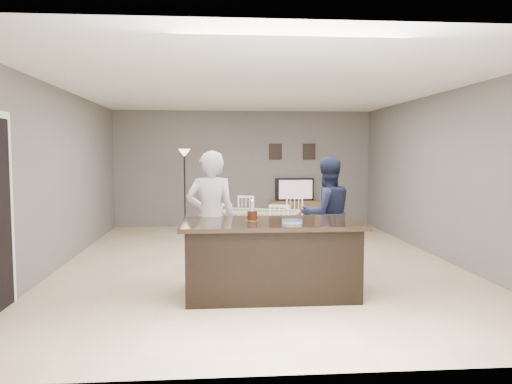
{
  "coord_description": "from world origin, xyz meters",
  "views": [
    {
      "loc": [
        -0.66,
        -7.71,
        1.72
      ],
      "look_at": [
        -0.06,
        -0.3,
        1.14
      ],
      "focal_mm": 35.0,
      "sensor_mm": 36.0,
      "label": 1
    }
  ],
  "objects": [
    {
      "name": "floor",
      "position": [
        0.0,
        0.0,
        0.0
      ],
      "size": [
        8.0,
        8.0,
        0.0
      ],
      "primitive_type": "plane",
      "color": "tan",
      "rests_on": "ground"
    },
    {
      "name": "room_shell",
      "position": [
        0.0,
        0.0,
        1.68
      ],
      "size": [
        8.0,
        8.0,
        8.0
      ],
      "color": "slate",
      "rests_on": "floor"
    },
    {
      "name": "kitchen_island",
      "position": [
        0.0,
        -1.8,
        0.45
      ],
      "size": [
        2.15,
        1.1,
        0.9
      ],
      "color": "black",
      "rests_on": "floor"
    },
    {
      "name": "tv_console",
      "position": [
        1.2,
        3.77,
        0.3
      ],
      "size": [
        1.2,
        0.4,
        0.6
      ],
      "primitive_type": "cube",
      "color": "olive",
      "rests_on": "floor"
    },
    {
      "name": "television",
      "position": [
        1.2,
        3.84,
        0.86
      ],
      "size": [
        0.91,
        0.12,
        0.53
      ],
      "primitive_type": "imported",
      "rotation": [
        0.0,
        0.0,
        3.14
      ],
      "color": "black",
      "rests_on": "tv_console"
    },
    {
      "name": "tv_screen_glow",
      "position": [
        1.2,
        3.76,
        0.87
      ],
      "size": [
        0.78,
        0.0,
        0.78
      ],
      "primitive_type": "plane",
      "rotation": [
        1.57,
        0.0,
        3.14
      ],
      "color": "orange",
      "rests_on": "tv_console"
    },
    {
      "name": "picture_frames",
      "position": [
        1.15,
        3.98,
        1.75
      ],
      "size": [
        1.1,
        0.02,
        0.38
      ],
      "color": "black",
      "rests_on": "room_shell"
    },
    {
      "name": "woman",
      "position": [
        -0.72,
        -1.2,
        0.87
      ],
      "size": [
        0.67,
        0.48,
        1.75
      ],
      "primitive_type": "imported",
      "rotation": [
        0.0,
        0.0,
        3.24
      ],
      "color": "silver",
      "rests_on": "floor"
    },
    {
      "name": "man",
      "position": [
        0.95,
        -0.62,
        0.83
      ],
      "size": [
        0.92,
        0.78,
        1.66
      ],
      "primitive_type": "imported",
      "rotation": [
        0.0,
        0.0,
        3.35
      ],
      "color": "#191F37",
      "rests_on": "floor"
    },
    {
      "name": "birthday_cake",
      "position": [
        -0.22,
        -1.69,
        0.96
      ],
      "size": [
        0.17,
        0.17,
        0.26
      ],
      "color": "gold",
      "rests_on": "kitchen_island"
    },
    {
      "name": "plate_stack",
      "position": [
        0.23,
        -1.97,
        0.92
      ],
      "size": [
        0.25,
        0.25,
        0.04
      ],
      "color": "white",
      "rests_on": "kitchen_island"
    },
    {
      "name": "dining_table",
      "position": [
        0.16,
        1.27,
        0.55
      ],
      "size": [
        1.79,
        1.95,
        0.87
      ],
      "rotation": [
        0.0,
        0.0,
        -0.32
      ],
      "color": "tan",
      "rests_on": "floor"
    },
    {
      "name": "floor_lamp",
      "position": [
        -1.34,
        3.39,
        1.4
      ],
      "size": [
        0.27,
        0.27,
        1.81
      ],
      "color": "black",
      "rests_on": "floor"
    }
  ]
}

